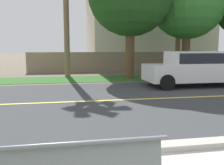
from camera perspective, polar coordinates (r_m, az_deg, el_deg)
The scene contains 8 objects.
ground_plane at distance 9.72m, azimuth -4.00°, elevation -2.33°, with size 140.00×140.00×0.00m, color #665B4C.
curb_edge at distance 4.34m, azimuth 5.14°, elevation -14.57°, with size 44.00×0.30×0.11m, color #ADA89E.
street_asphalt at distance 8.26m, azimuth -2.77°, elevation -4.10°, with size 52.00×8.00×0.01m, color #383A3D.
road_centre_line at distance 8.26m, azimuth -2.77°, elevation -4.07°, with size 48.00×0.14×0.01m, color #E0CC4C.
far_verge_grass at distance 13.98m, azimuth -6.10°, elevation 0.76°, with size 48.00×2.80×0.02m, color #2D6026.
car_white_near at distance 11.88m, azimuth 17.80°, elevation 3.30°, with size 4.30×1.86×1.54m.
garden_wall at distance 18.48m, azimuth 1.89°, elevation 4.66°, with size 13.00×0.36×1.40m, color gray.
house_across_street at distance 22.39m, azimuth 7.62°, elevation 12.15°, with size 10.36×6.91×6.79m.
Camera 1 is at (-1.12, -1.51, 1.70)m, focal length 41.02 mm.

